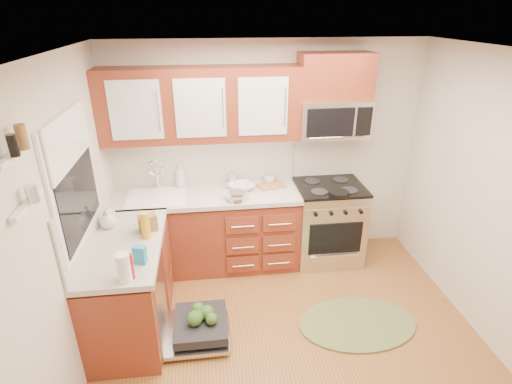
{
  "coord_description": "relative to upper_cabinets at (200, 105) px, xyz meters",
  "views": [
    {
      "loc": [
        -0.67,
        -2.55,
        2.78
      ],
      "look_at": [
        -0.24,
        0.85,
        1.19
      ],
      "focal_mm": 28.0,
      "sensor_mm": 36.0,
      "label": 1
    }
  ],
  "objects": [
    {
      "name": "floor",
      "position": [
        0.73,
        -1.57,
        -1.88
      ],
      "size": [
        3.5,
        3.5,
        0.0
      ],
      "primitive_type": "plane",
      "color": "brown",
      "rests_on": "ground"
    },
    {
      "name": "ceiling",
      "position": [
        0.73,
        -1.57,
        0.62
      ],
      "size": [
        3.5,
        3.5,
        0.0
      ],
      "primitive_type": "plane",
      "rotation": [
        3.14,
        0.0,
        0.0
      ],
      "color": "white",
      "rests_on": "ground"
    },
    {
      "name": "wall_back",
      "position": [
        0.73,
        0.18,
        -0.62
      ],
      "size": [
        3.5,
        0.04,
        2.5
      ],
      "primitive_type": "cube",
      "color": "beige",
      "rests_on": "ground"
    },
    {
      "name": "wall_left",
      "position": [
        -1.02,
        -1.57,
        -0.62
      ],
      "size": [
        0.04,
        3.5,
        2.5
      ],
      "primitive_type": "cube",
      "color": "beige",
      "rests_on": "ground"
    },
    {
      "name": "base_cabinet_back",
      "position": [
        0.0,
        -0.12,
        -1.45
      ],
      "size": [
        2.05,
        0.6,
        0.85
      ],
      "primitive_type": "cube",
      "color": "maroon",
      "rests_on": "ground"
    },
    {
      "name": "base_cabinet_left",
      "position": [
        -0.72,
        -1.05,
        -1.45
      ],
      "size": [
        0.6,
        1.25,
        0.85
      ],
      "primitive_type": "cube",
      "color": "maroon",
      "rests_on": "ground"
    },
    {
      "name": "countertop_back",
      "position": [
        0.0,
        -0.14,
        -0.97
      ],
      "size": [
        2.07,
        0.64,
        0.05
      ],
      "primitive_type": "cube",
      "color": "#BCB6AB",
      "rests_on": "base_cabinet_back"
    },
    {
      "name": "countertop_left",
      "position": [
        -0.71,
        -1.05,
        -0.97
      ],
      "size": [
        0.64,
        1.27,
        0.05
      ],
      "primitive_type": "cube",
      "color": "#BCB6AB",
      "rests_on": "base_cabinet_left"
    },
    {
      "name": "backsplash_back",
      "position": [
        0.0,
        0.16,
        -0.67
      ],
      "size": [
        2.05,
        0.02,
        0.57
      ],
      "primitive_type": "cube",
      "color": "beige",
      "rests_on": "ground"
    },
    {
      "name": "backsplash_left",
      "position": [
        -1.01,
        -1.05,
        -0.67
      ],
      "size": [
        0.02,
        1.25,
        0.57
      ],
      "primitive_type": "cube",
      "color": "beige",
      "rests_on": "ground"
    },
    {
      "name": "upper_cabinets",
      "position": [
        0.0,
        0.0,
        0.0
      ],
      "size": [
        2.05,
        0.35,
        0.75
      ],
      "primitive_type": null,
      "color": "maroon",
      "rests_on": "ground"
    },
    {
      "name": "cabinet_over_mw",
      "position": [
        1.41,
        0.0,
        0.26
      ],
      "size": [
        0.76,
        0.35,
        0.47
      ],
      "primitive_type": "cube",
      "color": "maroon",
      "rests_on": "ground"
    },
    {
      "name": "range",
      "position": [
        1.41,
        -0.15,
        -1.4
      ],
      "size": [
        0.76,
        0.64,
        0.95
      ],
      "primitive_type": null,
      "color": "silver",
      "rests_on": "ground"
    },
    {
      "name": "microwave",
      "position": [
        1.41,
        -0.02,
        -0.18
      ],
      "size": [
        0.76,
        0.38,
        0.4
      ],
      "primitive_type": null,
      "color": "silver",
      "rests_on": "ground"
    },
    {
      "name": "sink",
      "position": [
        -0.52,
        -0.16,
        -1.07
      ],
      "size": [
        0.62,
        0.5,
        0.26
      ],
      "primitive_type": null,
      "color": "white",
      "rests_on": "ground"
    },
    {
      "name": "dishwasher",
      "position": [
        -0.13,
        -1.27,
        -1.77
      ],
      "size": [
        0.7,
        0.6,
        0.2
      ],
      "primitive_type": null,
      "color": "silver",
      "rests_on": "ground"
    },
    {
      "name": "window",
      "position": [
        -1.01,
        -1.07,
        -0.32
      ],
      "size": [
        0.03,
        1.05,
        1.05
      ],
      "primitive_type": null,
      "color": "white",
      "rests_on": "ground"
    },
    {
      "name": "window_blind",
      "position": [
        -0.98,
        -1.07,
        0.0
      ],
      "size": [
        0.02,
        0.96,
        0.4
      ],
      "primitive_type": "cube",
      "color": "white",
      "rests_on": "ground"
    },
    {
      "name": "shelf_upper",
      "position": [
        -0.99,
        -1.92,
        0.17
      ],
      "size": [
        0.04,
        0.4,
        0.03
      ],
      "primitive_type": "cube",
      "color": "white",
      "rests_on": "ground"
    },
    {
      "name": "shelf_lower",
      "position": [
        -0.99,
        -1.92,
        -0.12
      ],
      "size": [
        0.04,
        0.4,
        0.03
      ],
      "primitive_type": "cube",
      "color": "white",
      "rests_on": "ground"
    },
    {
      "name": "rug",
      "position": [
        1.4,
        -1.31,
        -1.86
      ],
      "size": [
        1.22,
        0.87,
        0.02
      ],
      "primitive_type": null,
      "rotation": [
        0.0,
        0.0,
        0.12
      ],
      "color": "olive",
      "rests_on": "ground"
    },
    {
      "name": "skillet",
      "position": [
        1.42,
        -0.4,
        -0.9
      ],
      "size": [
        0.25,
        0.25,
        0.04
      ],
      "primitive_type": "cylinder",
      "rotation": [
        0.0,
        0.0,
        0.17
      ],
      "color": "black",
      "rests_on": "range"
    },
    {
      "name": "stock_pot",
      "position": [
        0.33,
        -0.35,
        -0.9
      ],
      "size": [
        0.22,
        0.22,
        0.11
      ],
      "primitive_type": "cylinder",
      "rotation": [
        0.0,
        0.0,
        -0.27
      ],
      "color": "silver",
      "rests_on": "countertop_back"
    },
    {
      "name": "cutting_board",
      "position": [
        0.74,
        -0.02,
        -0.94
      ],
      "size": [
        0.34,
        0.27,
        0.02
      ],
      "primitive_type": "cube",
      "rotation": [
        0.0,
        0.0,
        0.31
      ],
      "color": "#B07550",
      "rests_on": "countertop_back"
    },
    {
      "name": "canister",
      "position": [
        0.31,
        0.07,
        -0.88
      ],
      "size": [
        0.12,
        0.12,
        0.15
      ],
      "primitive_type": "cylinder",
      "rotation": [
        0.0,
        0.0,
        0.3
      ],
      "color": "silver",
      "rests_on": "countertop_back"
    },
    {
      "name": "paper_towel_roll",
      "position": [
        -0.61,
        -1.59,
        -0.83
      ],
      "size": [
        0.12,
        0.12,
        0.23
      ],
      "primitive_type": "cylinder",
      "rotation": [
        0.0,
        0.0,
        -0.12
      ],
      "color": "white",
      "rests_on": "countertop_left"
    },
    {
      "name": "mustard_bottle",
      "position": [
        -0.52,
        -0.99,
        -0.83
      ],
      "size": [
        0.09,
        0.09,
        0.24
      ],
      "primitive_type": "cylinder",
      "rotation": [
        0.0,
        0.0,
        -0.22
      ],
      "color": "gold",
      "rests_on": "countertop_left"
    },
    {
      "name": "red_bottle",
      "position": [
        -0.57,
        -1.57,
        -0.84
      ],
      "size": [
        0.06,
        0.06,
        0.21
      ],
      "primitive_type": "cylinder",
      "rotation": [
        0.0,
        0.0,
        -0.08
      ],
      "color": "#A20D20",
      "rests_on": "countertop_left"
    },
    {
      "name": "wooden_box",
      "position": [
        -0.53,
        -0.86,
        -0.87
      ],
      "size": [
        0.19,
        0.16,
        0.16
      ],
      "primitive_type": "cube",
      "rotation": [
        0.0,
        0.0,
        0.32
      ],
      "color": "brown",
      "rests_on": "countertop_left"
    },
    {
      "name": "blue_carton",
      "position": [
        -0.52,
        -1.38,
        -0.87
      ],
      "size": [
        0.11,
        0.08,
        0.15
      ],
      "primitive_type": "cube",
      "rotation": [
        0.0,
        0.0,
        -0.29
      ],
      "color": "teal",
      "rests_on": "countertop_left"
    },
    {
      "name": "bowl_a",
      "position": [
        0.4,
        -0.07,
        -0.92
      ],
      "size": [
        0.36,
        0.36,
        0.07
      ],
      "primitive_type": "imported",
      "rotation": [
        0.0,
        0.0,
        0.38
      ],
      "color": "#999999",
      "rests_on": "countertop_back"
    },
    {
      "name": "bowl_b",
      "position": [
        0.32,
        -0.32,
        -0.91
      ],
      "size": [
        0.32,
        0.32,
        0.08
      ],
      "primitive_type": "imported",
      "rotation": [
        0.0,
        0.0,
        -0.39
      ],
      "color": "#999999",
      "rests_on": "countertop_back"
    },
    {
      "name": "cup",
      "position": [
        0.74,
        0.07,
        -0.9
      ],
      "size": [
        0.14,
        0.14,
        0.1
      ],
      "primitive_type": "imported",
      "rotation": [
        0.0,
        0.0,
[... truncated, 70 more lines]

